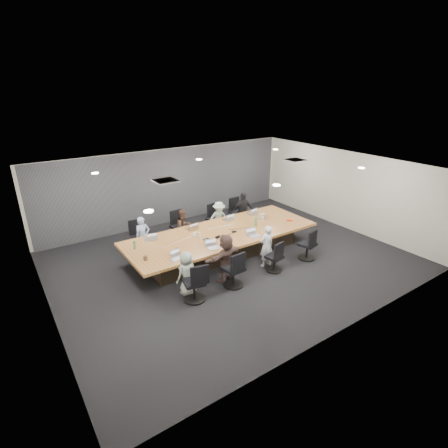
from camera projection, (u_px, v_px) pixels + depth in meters
floor at (231, 260)px, 10.61m from camera, size 10.00×8.00×0.00m
ceiling at (232, 169)px, 9.56m from camera, size 10.00×8.00×0.00m
wall_back at (170, 186)px, 13.15m from camera, size 10.00×0.00×2.80m
wall_front at (347, 276)px, 7.02m from camera, size 10.00×0.00×2.80m
wall_left at (42, 264)px, 7.48m from camera, size 0.00×8.00×2.80m
wall_right at (344, 190)px, 12.69m from camera, size 0.00×8.00×2.80m
curtain at (171, 186)px, 13.09m from camera, size 9.80×0.04×2.80m
conference_table at (222, 242)px, 10.84m from camera, size 6.00×2.20×0.74m
chair_0 at (139, 239)px, 11.09m from camera, size 0.56×0.56×0.77m
chair_1 at (179, 229)px, 11.82m from camera, size 0.61×0.61×0.83m
chair_2 at (214, 221)px, 12.56m from camera, size 0.62×0.62×0.76m
chair_3 at (237, 214)px, 13.08m from camera, size 0.62×0.62×0.86m
chair_4 at (194, 285)px, 8.50m from camera, size 0.68×0.68×0.85m
chair_5 at (233, 272)px, 9.12m from camera, size 0.61×0.61×0.84m
chair_6 at (274, 259)px, 9.88m from camera, size 0.58×0.58×0.72m
chair_7 at (307, 247)px, 10.56m from camera, size 0.66×0.66×0.80m
person_0 at (143, 236)px, 10.74m from camera, size 0.45×0.30×1.24m
laptop_0 at (150, 239)px, 10.27m from camera, size 0.34×0.26×0.02m
person_1 at (184, 227)px, 11.48m from camera, size 0.68×0.58×1.20m
laptop_1 at (192, 228)px, 11.00m from camera, size 0.35×0.26×0.02m
person_2 at (219, 218)px, 12.20m from camera, size 0.86×0.61×1.21m
laptop_2 at (228, 219)px, 11.73m from camera, size 0.35×0.25×0.02m
person_3 at (243, 211)px, 12.71m from camera, size 0.84×0.47×1.36m
laptop_3 at (252, 213)px, 12.27m from camera, size 0.37×0.29×0.02m
person_4 at (187, 273)px, 8.71m from camera, size 0.63×0.47×1.17m
laptop_4 at (177, 259)px, 9.07m from camera, size 0.34×0.27×0.02m
person_5 at (226, 258)px, 9.29m from camera, size 1.31×0.65×1.35m
laptop_5 at (215, 248)px, 9.69m from camera, size 0.38×0.30×0.02m
person_6 at (267, 246)px, 10.05m from camera, size 0.48×0.33×1.27m
laptop_6 at (255, 236)px, 10.43m from camera, size 0.37×0.27×0.02m
bottle_green_left at (135, 245)px, 9.61m from camera, size 0.08×0.08×0.24m
bottle_green_right at (256, 222)px, 11.17m from camera, size 0.10×0.10×0.27m
bottle_clear at (199, 236)px, 10.22m from camera, size 0.07×0.07×0.21m
cup_white_far at (194, 234)px, 10.44m from camera, size 0.10×0.10×0.10m
cup_white_near at (263, 218)px, 11.68m from camera, size 0.09×0.09×0.11m
mug_brown at (145, 258)px, 9.02m from camera, size 0.13×0.13×0.12m
mic_left at (207, 239)px, 10.20m from camera, size 0.18×0.14×0.03m
mic_right at (234, 232)px, 10.74m from camera, size 0.15×0.12×0.03m
stapler at (217, 237)px, 10.32m from camera, size 0.17×0.07×0.06m
canvas_bag at (262, 216)px, 11.83m from camera, size 0.29×0.21×0.14m
snack_packet at (290, 220)px, 11.63m from camera, size 0.22×0.22×0.04m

